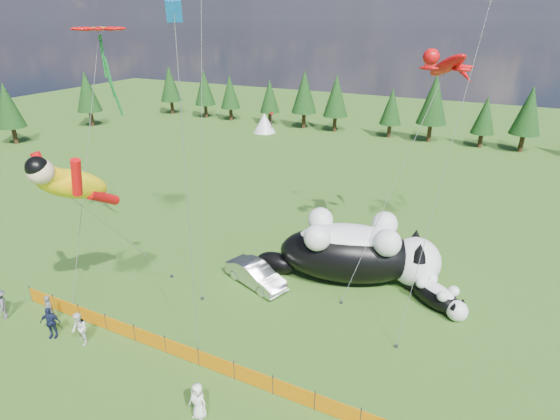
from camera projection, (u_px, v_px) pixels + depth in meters
name	position (u px, v px, depth m)	size (l,w,h in m)	color
ground	(216.00, 324.00, 24.02)	(160.00, 160.00, 0.00)	#0D3609
safety_fence	(182.00, 351.00, 21.35)	(22.06, 0.06, 1.10)	#262626
tree_line	(398.00, 109.00, 59.46)	(90.00, 4.00, 8.00)	black
festival_tents	(480.00, 146.00, 52.01)	(50.00, 3.20, 2.80)	white
cat_large	(357.00, 251.00, 27.42)	(11.46, 6.45, 4.23)	black
cat_small	(438.00, 296.00, 25.14)	(3.91, 3.09, 1.59)	black
car	(256.00, 274.00, 27.32)	(1.53, 4.39, 1.45)	silver
spectator_a	(49.00, 310.00, 23.78)	(0.63, 0.41, 1.72)	#545459
spectator_b	(79.00, 329.00, 22.22)	(0.89, 0.53, 1.84)	white
spectator_c	(50.00, 323.00, 22.72)	(1.06, 0.54, 1.82)	#161E3E
spectator_d	(1.00, 304.00, 24.17)	(1.17, 0.60, 1.81)	#545459
spectator_e	(198.00, 401.00, 18.09)	(0.87, 0.56, 1.77)	white
superhero_kite	(73.00, 184.00, 21.23)	(4.36, 7.60, 10.90)	yellow
gecko_kite	(447.00, 66.00, 24.74)	(6.04, 10.02, 14.98)	red
flower_kite	(99.00, 32.00, 24.26)	(3.32, 7.79, 15.96)	red
diamond_kite_c	(176.00, 36.00, 15.40)	(0.95, 0.74, 16.39)	blue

